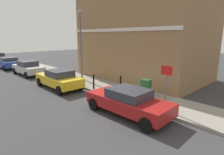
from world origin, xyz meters
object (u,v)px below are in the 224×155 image
lamppost (81,42)px  car_silver (28,68)px  car_blue (9,62)px  street_sign (166,81)px  bollard_near_cabinet (121,82)px  utility_cabinet (146,90)px  car_red (128,101)px  bollard_far_kerb (94,81)px  car_yellow (59,79)px

lamppost → car_silver: bearing=112.2°
car_blue → street_sign: 20.02m
bollard_near_cabinet → car_blue: bearing=99.3°
car_blue → lamppost: (2.66, -11.31, 2.57)m
utility_cabinet → lamppost: (0.15, 6.82, 2.62)m
street_sign → lamppost: size_ratio=0.40×
car_red → lamppost: 8.27m
car_red → car_blue: (-0.18, 18.77, 0.03)m
bollard_near_cabinet → bollard_far_kerb: same height
bollard_near_cabinet → utility_cabinet: bearing=-92.6°
car_red → bollard_far_kerb: 4.55m
car_red → car_yellow: size_ratio=1.03×
bollard_far_kerb → lamppost: lamppost is taller
street_sign → lamppost: lamppost is taller
car_yellow → bollard_far_kerb: size_ratio=4.15×
bollard_far_kerb → street_sign: size_ratio=0.45×
car_blue → utility_cabinet: 18.30m
car_yellow → lamppost: bearing=-73.7°
street_sign → lamppost: (1.01, 8.61, 1.64)m
car_yellow → bollard_far_kerb: (1.40, -2.36, -0.02)m
utility_cabinet → car_yellow: bearing=111.6°
car_yellow → street_sign: bearing=-168.5°
street_sign → utility_cabinet: bearing=64.6°
utility_cabinet → bollard_far_kerb: size_ratio=1.11×
car_red → street_sign: 2.11m
car_silver → car_blue: car_silver is taller
car_red → bollard_near_cabinet: size_ratio=4.26×
car_blue → car_red: bearing=-178.9°
car_silver → bollard_far_kerb: car_silver is taller
car_blue → utility_cabinet: car_blue is taller
utility_cabinet → lamppost: size_ratio=0.20×
car_yellow → street_sign: (1.56, -7.88, 0.94)m
car_red → bollard_near_cabinet: car_red is taller
car_red → street_sign: size_ratio=1.92×
bollard_far_kerb → car_blue: bearing=95.9°
car_blue → bollard_near_cabinet: (2.60, -15.96, -0.03)m
car_silver → lamppost: lamppost is taller
bollard_near_cabinet → car_red: bearing=-130.9°
car_yellow → car_blue: (-0.09, 12.05, 0.01)m
car_yellow → utility_cabinet: size_ratio=3.75×
car_blue → lamppost: 11.90m
bollard_near_cabinet → street_sign: 4.19m
utility_cabinet → bollard_far_kerb: utility_cabinet is taller
car_red → lamppost: lamppost is taller
car_silver → lamppost: (2.39, -5.86, 2.57)m
car_silver → car_red: bearing=178.2°
bollard_near_cabinet → car_silver: bearing=102.5°
car_yellow → utility_cabinet: car_yellow is taller
utility_cabinet → lamppost: lamppost is taller
car_silver → utility_cabinet: size_ratio=3.72×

